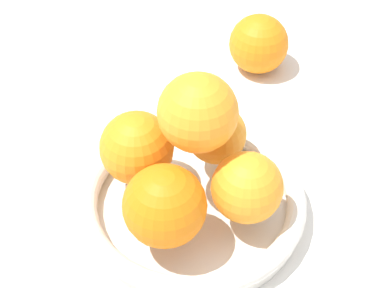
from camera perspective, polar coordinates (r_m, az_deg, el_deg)
The scene contains 4 objects.
ground_plane at distance 0.70m, azimuth -0.00°, elevation -6.16°, with size 4.00×4.00×0.00m, color silver.
fruit_bowl at distance 0.69m, azimuth -0.00°, elevation -5.23°, with size 0.24×0.24×0.03m.
orange_pile at distance 0.64m, azimuth -0.45°, elevation -1.32°, with size 0.18×0.18×0.14m.
stray_orange at distance 0.88m, azimuth 5.95°, elevation 8.85°, with size 0.08×0.08×0.08m, color orange.
Camera 1 is at (0.39, -0.24, 0.54)m, focal length 60.00 mm.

